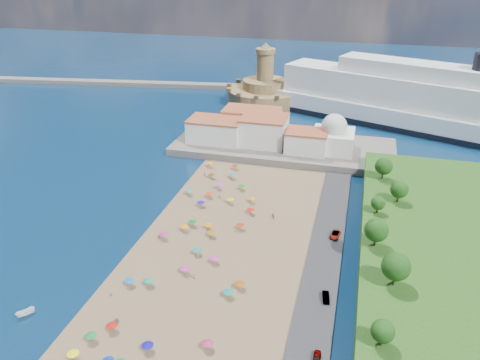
# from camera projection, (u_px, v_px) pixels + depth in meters

# --- Properties ---
(ground) EXTENTS (700.00, 700.00, 0.00)m
(ground) POSITION_uv_depth(u_px,v_px,m) (204.00, 240.00, 133.30)
(ground) COLOR #071938
(ground) RESTS_ON ground
(terrace) EXTENTS (90.00, 36.00, 3.00)m
(terrace) POSITION_uv_depth(u_px,v_px,m) (283.00, 147.00, 193.89)
(terrace) COLOR #59544C
(terrace) RESTS_ON ground
(jetty) EXTENTS (18.00, 70.00, 2.40)m
(jetty) POSITION_uv_depth(u_px,v_px,m) (252.00, 118.00, 229.54)
(jetty) COLOR #59544C
(jetty) RESTS_ON ground
(breakwater) EXTENTS (199.03, 34.77, 2.60)m
(breakwater) POSITION_uv_depth(u_px,v_px,m) (116.00, 83.00, 291.19)
(breakwater) COLOR #59544C
(breakwater) RESTS_ON ground
(waterfront_buildings) EXTENTS (57.00, 29.00, 11.00)m
(waterfront_buildings) POSITION_uv_depth(u_px,v_px,m) (253.00, 129.00, 194.67)
(waterfront_buildings) COLOR silver
(waterfront_buildings) RESTS_ON terrace
(domed_building) EXTENTS (16.00, 16.00, 15.00)m
(domed_building) POSITION_uv_depth(u_px,v_px,m) (333.00, 136.00, 184.30)
(domed_building) COLOR silver
(domed_building) RESTS_ON terrace
(fortress) EXTENTS (40.00, 40.00, 32.40)m
(fortress) POSITION_uv_depth(u_px,v_px,m) (265.00, 91.00, 253.27)
(fortress) COLOR olive
(fortress) RESTS_ON ground
(cruise_ship) EXTENTS (166.60, 82.12, 36.84)m
(cruise_ship) POSITION_uv_depth(u_px,v_px,m) (421.00, 106.00, 214.52)
(cruise_ship) COLOR black
(cruise_ship) RESTS_ON ground
(beach_parasols) EXTENTS (32.11, 114.43, 2.20)m
(beach_parasols) POSITION_uv_depth(u_px,v_px,m) (190.00, 247.00, 126.60)
(beach_parasols) COLOR gray
(beach_parasols) RESTS_ON beach
(beachgoers) EXTENTS (32.51, 100.63, 1.87)m
(beachgoers) POSITION_uv_depth(u_px,v_px,m) (200.00, 243.00, 129.92)
(beachgoers) COLOR tan
(beachgoers) RESTS_ON beach
(parked_cars) EXTENTS (3.13, 51.34, 1.41)m
(parked_cars) POSITION_uv_depth(u_px,v_px,m) (330.00, 272.00, 117.76)
(parked_cars) COLOR gray
(parked_cars) RESTS_ON promenade
(hillside_trees) EXTENTS (12.36, 105.40, 8.33)m
(hillside_trees) POSITION_uv_depth(u_px,v_px,m) (387.00, 242.00, 114.10)
(hillside_trees) COLOR #382314
(hillside_trees) RESTS_ON hillside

